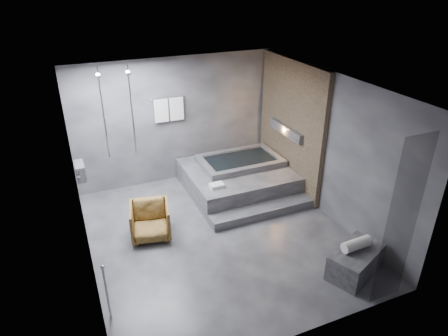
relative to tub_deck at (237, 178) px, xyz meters
name	(u,v)px	position (x,y,z in m)	size (l,w,h in m)	color
room	(234,141)	(-0.65, -1.21, 1.48)	(5.00, 5.04, 2.82)	#2C2C2F
tub_deck	(237,178)	(0.00, 0.00, 0.00)	(2.20, 2.00, 0.50)	#313134
tub_step	(262,211)	(0.00, -1.18, -0.16)	(2.20, 0.36, 0.18)	#313134
concrete_bench	(356,261)	(0.58, -3.25, -0.03)	(0.98, 0.54, 0.44)	#2D2E30
driftwood_chair	(150,221)	(-2.20, -0.98, 0.08)	(0.70, 0.72, 0.65)	#452E11
rolled_towel	(357,244)	(0.58, -3.21, 0.28)	(0.18, 0.18, 0.50)	white
deck_towel	(217,186)	(-0.74, -0.59, 0.29)	(0.28, 0.20, 0.07)	silver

